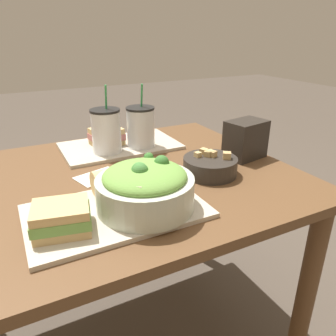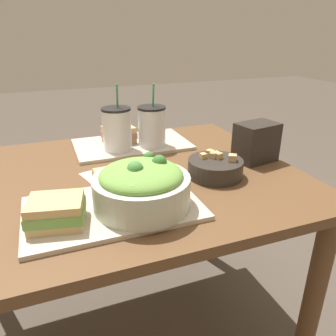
{
  "view_description": "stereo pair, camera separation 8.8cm",
  "coord_description": "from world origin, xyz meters",
  "px_view_note": "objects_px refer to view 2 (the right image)",
  "views": [
    {
      "loc": [
        -0.27,
        -0.9,
        1.13
      ],
      "look_at": [
        0.1,
        -0.18,
        0.78
      ],
      "focal_mm": 35.0,
      "sensor_mm": 36.0,
      "label": 1
    },
    {
      "loc": [
        -0.19,
        -0.93,
        1.13
      ],
      "look_at": [
        0.1,
        -0.18,
        0.78
      ],
      "focal_mm": 35.0,
      "sensor_mm": 36.0,
      "label": 2
    }
  ],
  "objects_px": {
    "chip_bag": "(256,142)",
    "soup_bowl": "(215,167)",
    "drink_cup_dark": "(117,130)",
    "drink_cup_red": "(152,128)",
    "salad_bowl": "(142,186)",
    "baguette_near": "(120,177)",
    "sandwich_near": "(56,212)",
    "napkin_folded": "(104,174)",
    "sandwich_far": "(119,135)"
  },
  "relations": [
    {
      "from": "baguette_near",
      "to": "napkin_folded",
      "type": "relative_size",
      "value": 0.93
    },
    {
      "from": "sandwich_near",
      "to": "drink_cup_red",
      "type": "distance_m",
      "value": 0.58
    },
    {
      "from": "chip_bag",
      "to": "soup_bowl",
      "type": "bearing_deg",
      "value": -170.82
    },
    {
      "from": "sandwich_near",
      "to": "baguette_near",
      "type": "height_order",
      "value": "baguette_near"
    },
    {
      "from": "drink_cup_red",
      "to": "chip_bag",
      "type": "bearing_deg",
      "value": -39.97
    },
    {
      "from": "drink_cup_dark",
      "to": "chip_bag",
      "type": "xyz_separation_m",
      "value": [
        0.43,
        -0.25,
        -0.02
      ]
    },
    {
      "from": "sandwich_near",
      "to": "drink_cup_dark",
      "type": "height_order",
      "value": "drink_cup_dark"
    },
    {
      "from": "salad_bowl",
      "to": "sandwich_far",
      "type": "xyz_separation_m",
      "value": [
        0.06,
        0.51,
        -0.02
      ]
    },
    {
      "from": "salad_bowl",
      "to": "drink_cup_red",
      "type": "relative_size",
      "value": 1.04
    },
    {
      "from": "salad_bowl",
      "to": "sandwich_near",
      "type": "relative_size",
      "value": 1.69
    },
    {
      "from": "sandwich_near",
      "to": "drink_cup_dark",
      "type": "bearing_deg",
      "value": 73.04
    },
    {
      "from": "sandwich_far",
      "to": "chip_bag",
      "type": "relative_size",
      "value": 0.84
    },
    {
      "from": "salad_bowl",
      "to": "drink_cup_dark",
      "type": "distance_m",
      "value": 0.44
    },
    {
      "from": "salad_bowl",
      "to": "baguette_near",
      "type": "xyz_separation_m",
      "value": [
        -0.03,
        0.12,
        -0.02
      ]
    },
    {
      "from": "sandwich_near",
      "to": "baguette_near",
      "type": "relative_size",
      "value": 1.01
    },
    {
      "from": "drink_cup_dark",
      "to": "baguette_near",
      "type": "bearing_deg",
      "value": -101.7
    },
    {
      "from": "soup_bowl",
      "to": "sandwich_near",
      "type": "bearing_deg",
      "value": -164.82
    },
    {
      "from": "drink_cup_red",
      "to": "napkin_folded",
      "type": "distance_m",
      "value": 0.29
    },
    {
      "from": "salad_bowl",
      "to": "soup_bowl",
      "type": "distance_m",
      "value": 0.3
    },
    {
      "from": "baguette_near",
      "to": "soup_bowl",
      "type": "bearing_deg",
      "value": -91.83
    },
    {
      "from": "sandwich_far",
      "to": "baguette_near",
      "type": "bearing_deg",
      "value": -112.09
    },
    {
      "from": "baguette_near",
      "to": "chip_bag",
      "type": "distance_m",
      "value": 0.5
    },
    {
      "from": "sandwich_near",
      "to": "drink_cup_dark",
      "type": "distance_m",
      "value": 0.51
    },
    {
      "from": "drink_cup_dark",
      "to": "napkin_folded",
      "type": "distance_m",
      "value": 0.22
    },
    {
      "from": "salad_bowl",
      "to": "sandwich_far",
      "type": "bearing_deg",
      "value": 83.34
    },
    {
      "from": "salad_bowl",
      "to": "drink_cup_red",
      "type": "xyz_separation_m",
      "value": [
        0.17,
        0.43,
        0.01
      ]
    },
    {
      "from": "baguette_near",
      "to": "drink_cup_red",
      "type": "relative_size",
      "value": 0.61
    },
    {
      "from": "baguette_near",
      "to": "chip_bag",
      "type": "relative_size",
      "value": 0.93
    },
    {
      "from": "napkin_folded",
      "to": "salad_bowl",
      "type": "bearing_deg",
      "value": -79.12
    },
    {
      "from": "salad_bowl",
      "to": "sandwich_far",
      "type": "relative_size",
      "value": 1.88
    },
    {
      "from": "soup_bowl",
      "to": "napkin_folded",
      "type": "relative_size",
      "value": 1.11
    },
    {
      "from": "drink_cup_red",
      "to": "chip_bag",
      "type": "height_order",
      "value": "drink_cup_red"
    },
    {
      "from": "chip_bag",
      "to": "drink_cup_dark",
      "type": "bearing_deg",
      "value": 139.42
    },
    {
      "from": "drink_cup_red",
      "to": "chip_bag",
      "type": "xyz_separation_m",
      "value": [
        0.29,
        -0.25,
        -0.02
      ]
    },
    {
      "from": "sandwich_near",
      "to": "sandwich_far",
      "type": "distance_m",
      "value": 0.59
    },
    {
      "from": "sandwich_far",
      "to": "drink_cup_red",
      "type": "bearing_deg",
      "value": -44.4
    },
    {
      "from": "drink_cup_dark",
      "to": "drink_cup_red",
      "type": "height_order",
      "value": "drink_cup_dark"
    },
    {
      "from": "drink_cup_dark",
      "to": "drink_cup_red",
      "type": "bearing_deg",
      "value": -0.0
    },
    {
      "from": "soup_bowl",
      "to": "drink_cup_red",
      "type": "height_order",
      "value": "drink_cup_red"
    },
    {
      "from": "sandwich_near",
      "to": "napkin_folded",
      "type": "bearing_deg",
      "value": 71.43
    },
    {
      "from": "baguette_near",
      "to": "sandwich_far",
      "type": "height_order",
      "value": "baguette_near"
    },
    {
      "from": "drink_cup_dark",
      "to": "chip_bag",
      "type": "relative_size",
      "value": 1.56
    },
    {
      "from": "soup_bowl",
      "to": "chip_bag",
      "type": "relative_size",
      "value": 1.11
    },
    {
      "from": "sandwich_near",
      "to": "drink_cup_dark",
      "type": "xyz_separation_m",
      "value": [
        0.24,
        0.45,
        0.04
      ]
    },
    {
      "from": "napkin_folded",
      "to": "baguette_near",
      "type": "bearing_deg",
      "value": -81.12
    },
    {
      "from": "sandwich_near",
      "to": "drink_cup_red",
      "type": "height_order",
      "value": "drink_cup_red"
    },
    {
      "from": "soup_bowl",
      "to": "salad_bowl",
      "type": "bearing_deg",
      "value": -156.73
    },
    {
      "from": "chip_bag",
      "to": "napkin_folded",
      "type": "xyz_separation_m",
      "value": [
        -0.51,
        0.07,
        -0.07
      ]
    },
    {
      "from": "soup_bowl",
      "to": "napkin_folded",
      "type": "bearing_deg",
      "value": 156.63
    },
    {
      "from": "drink_cup_dark",
      "to": "salad_bowl",
      "type": "bearing_deg",
      "value": -95.01
    }
  ]
}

